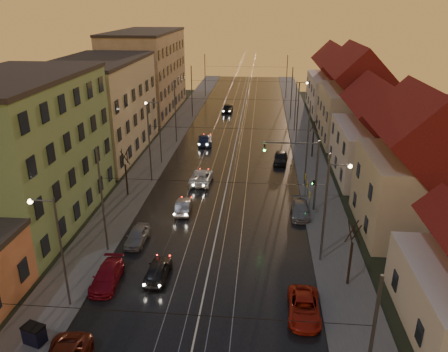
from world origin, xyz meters
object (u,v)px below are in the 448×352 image
(parked_left_2, at_px, (107,276))
(parked_right_1, at_px, (300,210))
(driving_car_4, at_px, (227,108))
(driving_car_1, at_px, (183,206))
(parked_right_2, at_px, (281,158))
(street_lamp_2, at_px, (157,126))
(driving_car_0, at_px, (158,270))
(parked_left_3, at_px, (137,236))
(dumpster, at_px, (34,335))
(traffic_light_mast, at_px, (306,167))
(parked_right_0, at_px, (304,307))
(street_lamp_0, at_px, (56,243))
(driving_car_2, at_px, (201,177))
(street_lamp_1, at_px, (330,200))
(driving_car_3, at_px, (205,139))
(street_lamp_3, at_px, (298,101))

(parked_left_2, xyz_separation_m, parked_right_1, (14.74, 12.23, -0.01))
(driving_car_4, relative_size, parked_right_1, 1.10)
(driving_car_1, distance_m, parked_right_2, 17.80)
(driving_car_1, bearing_deg, street_lamp_2, -71.09)
(driving_car_0, bearing_deg, parked_left_3, -58.17)
(driving_car_1, bearing_deg, dumpster, 69.18)
(traffic_light_mast, distance_m, parked_left_3, 16.79)
(street_lamp_2, height_order, driving_car_0, street_lamp_2)
(driving_car_1, height_order, parked_right_0, driving_car_1)
(parked_left_3, height_order, parked_right_0, parked_left_3)
(street_lamp_0, bearing_deg, driving_car_2, 74.44)
(street_lamp_2, relative_size, traffic_light_mast, 1.11)
(driving_car_4, bearing_deg, parked_left_3, 87.12)
(driving_car_1, relative_size, driving_car_2, 0.79)
(parked_left_2, relative_size, parked_right_2, 1.05)
(street_lamp_1, xyz_separation_m, parked_right_0, (-2.33, -7.57, -4.27))
(traffic_light_mast, distance_m, driving_car_3, 24.36)
(parked_right_2, bearing_deg, street_lamp_2, -169.72)
(street_lamp_2, xyz_separation_m, parked_left_2, (1.97, -25.31, -4.26))
(parked_left_3, height_order, parked_right_1, parked_left_3)
(street_lamp_3, bearing_deg, street_lamp_2, -138.69)
(driving_car_1, height_order, parked_left_3, parked_left_3)
(street_lamp_2, height_order, parked_right_0, street_lamp_2)
(street_lamp_0, height_order, driving_car_2, street_lamp_0)
(driving_car_2, xyz_separation_m, parked_left_2, (-4.22, -19.52, -0.05))
(driving_car_2, bearing_deg, street_lamp_2, -41.15)
(traffic_light_mast, relative_size, driving_car_1, 1.87)
(driving_car_0, xyz_separation_m, dumpster, (-5.76, -7.31, 0.04))
(parked_right_1, bearing_deg, driving_car_0, -134.09)
(driving_car_4, relative_size, parked_left_2, 1.07)
(driving_car_2, distance_m, parked_right_0, 23.84)
(parked_left_2, bearing_deg, dumpster, -112.10)
(parked_right_1, bearing_deg, driving_car_4, 104.88)
(street_lamp_3, distance_m, driving_car_2, 25.25)
(street_lamp_3, xyz_separation_m, driving_car_1, (-12.75, -29.33, -4.25))
(traffic_light_mast, xyz_separation_m, driving_car_3, (-12.35, 20.64, -3.90))
(street_lamp_2, relative_size, street_lamp_3, 1.00)
(parked_right_0, distance_m, parked_right_2, 29.08)
(driving_car_2, height_order, parked_right_0, driving_car_2)
(street_lamp_1, distance_m, driving_car_2, 19.08)
(parked_right_1, bearing_deg, street_lamp_2, 142.86)
(street_lamp_1, distance_m, driving_car_4, 50.15)
(driving_car_0, height_order, parked_right_0, driving_car_0)
(traffic_light_mast, relative_size, parked_left_2, 1.67)
(street_lamp_2, height_order, driving_car_3, street_lamp_2)
(traffic_light_mast, bearing_deg, parked_left_2, -138.66)
(street_lamp_2, bearing_deg, driving_car_3, 61.19)
(parked_left_3, distance_m, parked_right_1, 15.50)
(driving_car_0, height_order, parked_right_1, driving_car_0)
(driving_car_4, bearing_deg, street_lamp_3, 134.97)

